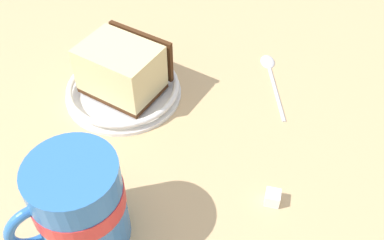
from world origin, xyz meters
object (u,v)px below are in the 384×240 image
object	(u,v)px
sugar_cube	(273,198)
small_plate	(123,90)
tea_mug	(78,203)
cake_slice	(122,68)
teaspoon	(271,71)

from	to	relation	value
sugar_cube	small_plate	bearing A→B (deg)	-162.33
small_plate	tea_mug	world-z (taller)	tea_mug
cake_slice	sugar_cube	size ratio (longest dim) A/B	7.72
cake_slice	teaspoon	size ratio (longest dim) A/B	0.95
small_plate	sugar_cube	bearing A→B (deg)	17.67
cake_slice	teaspoon	xyz separation A→B (cm)	(5.67, 19.43, -3.90)
small_plate	teaspoon	bearing A→B (deg)	74.28
cake_slice	sugar_cube	xyz separation A→B (cm)	(23.16, 7.10, -3.47)
cake_slice	tea_mug	world-z (taller)	tea_mug
teaspoon	sugar_cube	bearing A→B (deg)	-35.19
cake_slice	sugar_cube	distance (cm)	24.47
sugar_cube	tea_mug	bearing A→B (deg)	-107.26
small_plate	cake_slice	xyz separation A→B (cm)	(-0.14, 0.24, 3.38)
tea_mug	sugar_cube	xyz separation A→B (cm)	(5.71, 18.37, -4.70)
small_plate	cake_slice	bearing A→B (deg)	119.66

